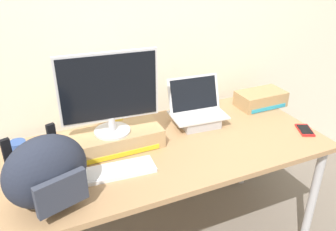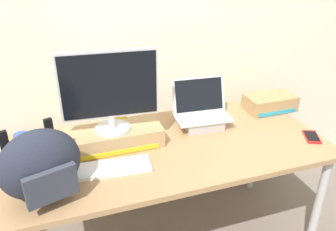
# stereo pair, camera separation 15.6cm
# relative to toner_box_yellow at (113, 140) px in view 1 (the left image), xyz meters

# --- Properties ---
(back_wall) EXTENTS (7.00, 0.10, 2.60)m
(back_wall) POSITION_rel_toner_box_yellow_xyz_m (0.28, 0.41, 0.51)
(back_wall) COLOR silver
(back_wall) RESTS_ON ground
(desk) EXTENTS (1.72, 0.80, 0.74)m
(desk) POSITION_rel_toner_box_yellow_xyz_m (0.28, -0.09, -0.12)
(desk) COLOR #A87F56
(desk) RESTS_ON ground
(toner_box_yellow) EXTENTS (0.52, 0.21, 0.10)m
(toner_box_yellow) POSITION_rel_toner_box_yellow_xyz_m (0.00, 0.00, 0.00)
(toner_box_yellow) COLOR tan
(toner_box_yellow) RESTS_ON desk
(desktop_monitor) EXTENTS (0.50, 0.19, 0.43)m
(desktop_monitor) POSITION_rel_toner_box_yellow_xyz_m (-0.00, -0.00, 0.27)
(desktop_monitor) COLOR silver
(desktop_monitor) RESTS_ON toner_box_yellow
(open_laptop) EXTENTS (0.34, 0.25, 0.27)m
(open_laptop) POSITION_rel_toner_box_yellow_xyz_m (0.54, 0.07, 0.01)
(open_laptop) COLOR #ADADB2
(open_laptop) RESTS_ON desk
(external_keyboard) EXTENTS (0.43, 0.16, 0.02)m
(external_keyboard) POSITION_rel_toner_box_yellow_xyz_m (-0.08, -0.22, -0.04)
(external_keyboard) COLOR white
(external_keyboard) RESTS_ON desk
(messenger_backpack) EXTENTS (0.40, 0.33, 0.31)m
(messenger_backpack) POSITION_rel_toner_box_yellow_xyz_m (-0.36, -0.30, 0.11)
(messenger_backpack) COLOR #232838
(messenger_backpack) RESTS_ON desk
(coffee_mug) EXTENTS (0.12, 0.08, 0.09)m
(coffee_mug) POSITION_rel_toner_box_yellow_xyz_m (-0.46, 0.13, -0.01)
(coffee_mug) COLOR #2D4C93
(coffee_mug) RESTS_ON desk
(cell_phone) EXTENTS (0.13, 0.16, 0.01)m
(cell_phone) POSITION_rel_toner_box_yellow_xyz_m (1.08, -0.28, -0.04)
(cell_phone) COLOR red
(cell_phone) RESTS_ON desk
(plush_toy) EXTENTS (0.09, 0.09, 0.09)m
(plush_toy) POSITION_rel_toner_box_yellow_xyz_m (0.08, 0.21, -0.01)
(plush_toy) COLOR gold
(plush_toy) RESTS_ON desk
(toner_box_cyan) EXTENTS (0.32, 0.18, 0.10)m
(toner_box_cyan) POSITION_rel_toner_box_yellow_xyz_m (1.06, 0.12, -0.00)
(toner_box_cyan) COLOR #A88456
(toner_box_cyan) RESTS_ON desk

